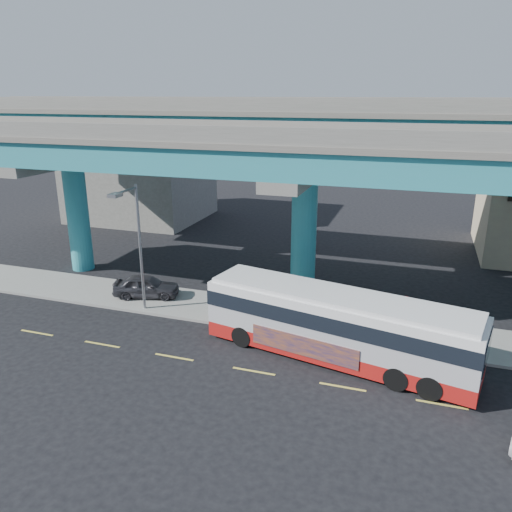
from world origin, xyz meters
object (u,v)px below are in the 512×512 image
(transit_bus, at_px, (338,324))
(stop_sign, at_px, (405,310))
(parked_car, at_px, (146,286))
(street_lamp, at_px, (134,232))

(transit_bus, distance_m, stop_sign, 3.60)
(transit_bus, xyz_separation_m, stop_sign, (2.90, 2.13, 0.20))
(parked_car, relative_size, stop_sign, 1.64)
(parked_car, height_order, street_lamp, street_lamp)
(parked_car, bearing_deg, street_lamp, -176.30)
(street_lamp, bearing_deg, transit_bus, -7.06)
(parked_car, xyz_separation_m, stop_sign, (15.06, -1.38, 1.18))
(street_lamp, xyz_separation_m, stop_sign, (14.29, 0.72, -2.86))
(transit_bus, height_order, parked_car, transit_bus)
(transit_bus, distance_m, street_lamp, 11.88)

